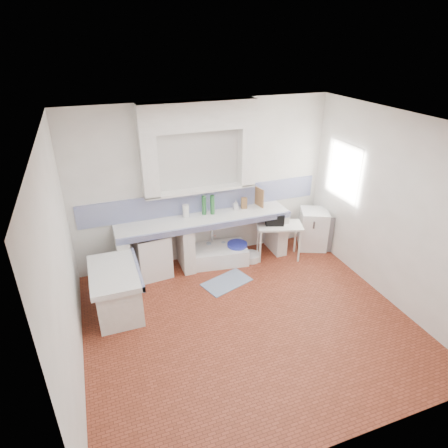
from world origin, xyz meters
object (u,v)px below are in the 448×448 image
object	(u,v)px
sink	(216,255)
stove	(153,254)
side_table	(278,241)
fridge	(313,229)

from	to	relation	value
sink	stove	bearing A→B (deg)	-171.86
side_table	fridge	distance (m)	0.80
stove	sink	world-z (taller)	stove
side_table	sink	bearing A→B (deg)	-174.41
fridge	stove	bearing A→B (deg)	-159.00
sink	fridge	bearing A→B (deg)	4.40
stove	sink	size ratio (longest dim) A/B	0.71
stove	side_table	bearing A→B (deg)	-10.94
side_table	fridge	bearing A→B (deg)	25.77
sink	side_table	bearing A→B (deg)	-3.89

